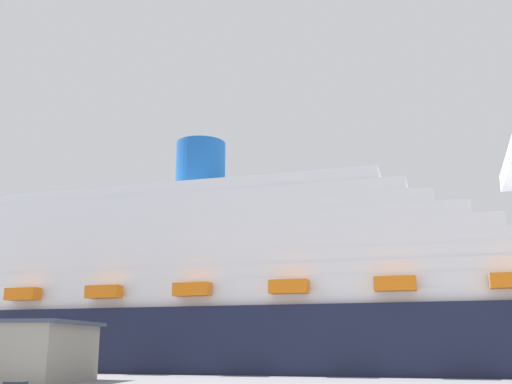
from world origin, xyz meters
TOP-DOWN VIEW (x-y plane):
  - cruise_ship at (-1.18, 79.51)m, footprint 223.10×51.98m

SIDE VIEW (x-z plane):
  - cruise_ship at x=-1.18m, z-range -15.63..49.58m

